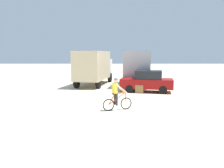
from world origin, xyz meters
TOP-DOWN VIEW (x-y plane):
  - ground_plane at (0.00, 0.00)m, footprint 120.00×120.00m
  - box_truck_tan_camper at (-1.60, 11.54)m, footprint 3.60×7.07m
  - box_truck_grey_hauler at (2.77, 11.67)m, footprint 3.34×7.02m
  - sedan_parked at (3.04, 7.37)m, footprint 4.47×2.56m
  - cyclist_orange_shirt at (0.42, 1.20)m, footprint 1.63×0.78m
  - supply_crate at (2.39, 6.91)m, footprint 0.77×0.79m

SIDE VIEW (x-z plane):
  - ground_plane at x=0.00m, z-range 0.00..0.00m
  - supply_crate at x=2.39m, z-range 0.00..0.65m
  - cyclist_orange_shirt at x=0.42m, z-range -0.06..1.76m
  - sedan_parked at x=3.04m, z-range 0.00..1.76m
  - box_truck_tan_camper at x=-1.60m, z-range 0.20..3.55m
  - box_truck_grey_hauler at x=2.77m, z-range 0.20..3.55m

